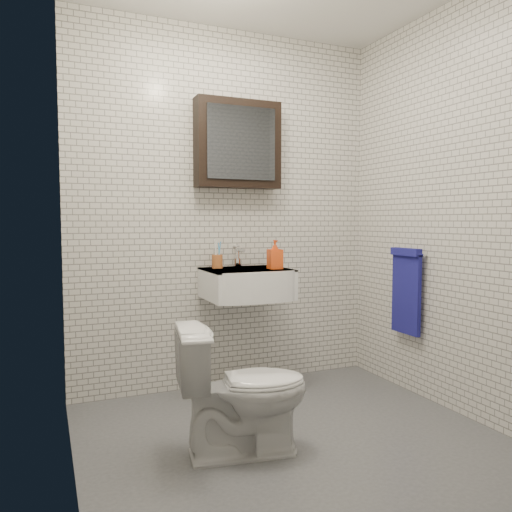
# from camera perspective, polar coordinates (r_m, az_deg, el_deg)

# --- Properties ---
(ground) EXTENTS (2.20, 2.00, 0.01)m
(ground) POSITION_cam_1_polar(r_m,az_deg,el_deg) (2.87, 4.10, -20.01)
(ground) COLOR #494C50
(ground) RESTS_ON ground
(room_shell) EXTENTS (2.22, 2.02, 2.51)m
(room_shell) POSITION_cam_1_polar(r_m,az_deg,el_deg) (2.63, 4.26, 10.43)
(room_shell) COLOR silver
(room_shell) RESTS_ON ground
(washbasin) EXTENTS (0.55, 0.50, 0.20)m
(washbasin) POSITION_cam_1_polar(r_m,az_deg,el_deg) (3.33, -0.84, -3.14)
(washbasin) COLOR white
(washbasin) RESTS_ON room_shell
(faucet) EXTENTS (0.06, 0.20, 0.15)m
(faucet) POSITION_cam_1_polar(r_m,az_deg,el_deg) (3.50, -2.07, -0.15)
(faucet) COLOR silver
(faucet) RESTS_ON washbasin
(mirror_cabinet) EXTENTS (0.60, 0.15, 0.60)m
(mirror_cabinet) POSITION_cam_1_polar(r_m,az_deg,el_deg) (3.52, -2.08, 12.64)
(mirror_cabinet) COLOR black
(mirror_cabinet) RESTS_ON room_shell
(towel_rail) EXTENTS (0.09, 0.30, 0.58)m
(towel_rail) POSITION_cam_1_polar(r_m,az_deg,el_deg) (3.52, 16.80, -3.45)
(towel_rail) COLOR silver
(towel_rail) RESTS_ON room_shell
(toothbrush_cup) EXTENTS (0.10, 0.10, 0.20)m
(toothbrush_cup) POSITION_cam_1_polar(r_m,az_deg,el_deg) (3.41, -4.45, -0.54)
(toothbrush_cup) COLOR #B15E2C
(toothbrush_cup) RESTS_ON washbasin
(soap_bottle) EXTENTS (0.09, 0.09, 0.20)m
(soap_bottle) POSITION_cam_1_polar(r_m,az_deg,el_deg) (3.34, 2.17, 0.17)
(soap_bottle) COLOR #DC4E17
(soap_bottle) RESTS_ON washbasin
(toilet) EXTENTS (0.70, 0.47, 0.66)m
(toilet) POSITION_cam_1_polar(r_m,az_deg,el_deg) (2.59, -1.49, -14.95)
(toilet) COLOR white
(toilet) RESTS_ON ground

